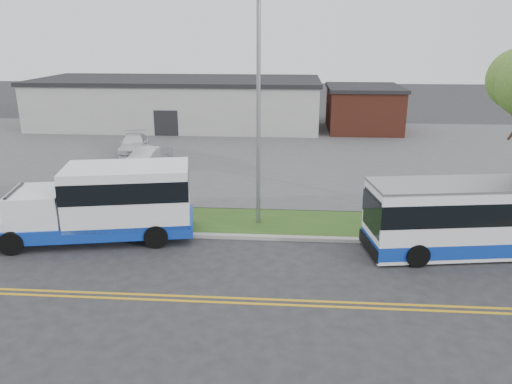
# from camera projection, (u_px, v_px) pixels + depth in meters

# --- Properties ---
(ground) EXTENTS (140.00, 140.00, 0.00)m
(ground) POSITION_uv_depth(u_px,v_px,m) (179.00, 247.00, 20.03)
(ground) COLOR #28282B
(ground) RESTS_ON ground
(lane_line_north) EXTENTS (70.00, 0.12, 0.01)m
(lane_line_north) POSITION_uv_depth(u_px,v_px,m) (153.00, 295.00, 16.37)
(lane_line_north) COLOR gold
(lane_line_north) RESTS_ON ground
(lane_line_south) EXTENTS (70.00, 0.12, 0.01)m
(lane_line_south) POSITION_uv_depth(u_px,v_px,m) (150.00, 300.00, 16.09)
(lane_line_south) COLOR gold
(lane_line_south) RESTS_ON ground
(curb) EXTENTS (80.00, 0.30, 0.15)m
(curb) POSITION_uv_depth(u_px,v_px,m) (185.00, 235.00, 21.05)
(curb) COLOR #9E9B93
(curb) RESTS_ON ground
(verge) EXTENTS (80.00, 3.30, 0.10)m
(verge) POSITION_uv_depth(u_px,v_px,m) (193.00, 220.00, 22.77)
(verge) COLOR #284A18
(verge) RESTS_ON ground
(parking_lot) EXTENTS (80.00, 25.00, 0.10)m
(parking_lot) POSITION_uv_depth(u_px,v_px,m) (231.00, 151.00, 36.17)
(parking_lot) COLOR #4C4C4F
(parking_lot) RESTS_ON ground
(commercial_building) EXTENTS (25.40, 10.40, 4.35)m
(commercial_building) POSITION_uv_depth(u_px,v_px,m) (179.00, 103.00, 45.45)
(commercial_building) COLOR #9E9E99
(commercial_building) RESTS_ON ground
(brick_wing) EXTENTS (6.30, 7.30, 3.90)m
(brick_wing) POSITION_uv_depth(u_px,v_px,m) (363.00, 108.00, 43.38)
(brick_wing) COLOR brown
(brick_wing) RESTS_ON ground
(streetlight_near) EXTENTS (0.35, 1.53, 9.50)m
(streetlight_near) POSITION_uv_depth(u_px,v_px,m) (258.00, 108.00, 20.82)
(streetlight_near) COLOR gray
(streetlight_near) RESTS_ON verge
(shuttle_bus) EXTENTS (8.37, 4.07, 3.09)m
(shuttle_bus) POSITION_uv_depth(u_px,v_px,m) (109.00, 201.00, 20.46)
(shuttle_bus) COLOR #0E34A1
(shuttle_bus) RESTS_ON ground
(transit_bus) EXTENTS (10.46, 3.86, 2.84)m
(transit_bus) POSITION_uv_depth(u_px,v_px,m) (499.00, 217.00, 19.26)
(transit_bus) COLOR white
(transit_bus) RESTS_ON ground
(pedestrian) EXTENTS (0.71, 0.50, 1.86)m
(pedestrian) POSITION_uv_depth(u_px,v_px,m) (96.00, 190.00, 23.87)
(pedestrian) COLOR black
(pedestrian) RESTS_ON verge
(parked_car_a) EXTENTS (2.39, 4.28, 1.34)m
(parked_car_a) POSITION_uv_depth(u_px,v_px,m) (148.00, 158.00, 31.25)
(parked_car_a) COLOR #ADAFB4
(parked_car_a) RESTS_ON parking_lot
(parked_car_b) EXTENTS (2.75, 4.80, 1.31)m
(parked_car_b) POSITION_uv_depth(u_px,v_px,m) (134.00, 144.00, 35.17)
(parked_car_b) COLOR silver
(parked_car_b) RESTS_ON parking_lot
(grocery_bag_left) EXTENTS (0.32, 0.32, 0.32)m
(grocery_bag_left) POSITION_uv_depth(u_px,v_px,m) (89.00, 207.00, 23.89)
(grocery_bag_left) COLOR white
(grocery_bag_left) RESTS_ON verge
(grocery_bag_right) EXTENTS (0.32, 0.32, 0.32)m
(grocery_bag_right) POSITION_uv_depth(u_px,v_px,m) (105.00, 204.00, 24.32)
(grocery_bag_right) COLOR white
(grocery_bag_right) RESTS_ON verge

